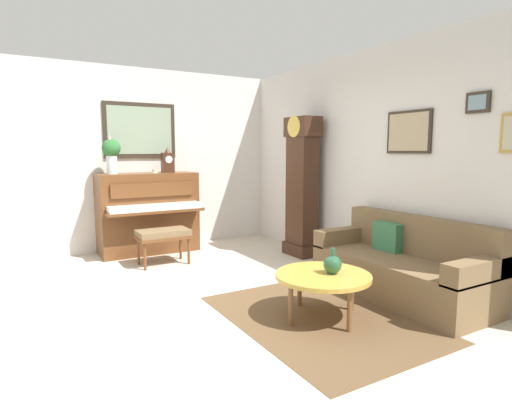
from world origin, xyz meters
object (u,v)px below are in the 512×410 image
object	(u,v)px
piano	(148,212)
green_jug	(333,264)
grandfather_clock	(302,190)
flower_vase	(111,152)
couch	(402,267)
mantel_clock	(168,161)
piano_bench	(163,235)
coffee_table	(323,277)
teacup	(155,171)

from	to	relation	value
piano	green_jug	distance (m)	3.46
grandfather_clock	flower_vase	size ratio (longest dim) A/B	3.50
couch	flower_vase	size ratio (longest dim) A/B	3.28
mantel_clock	green_jug	xyz separation A→B (m)	(3.38, 0.42, -0.87)
grandfather_clock	piano	bearing A→B (deg)	-124.66
piano_bench	green_jug	bearing A→B (deg)	16.84
piano	coffee_table	size ratio (longest dim) A/B	1.64
teacup	green_jug	bearing A→B (deg)	11.12
flower_vase	teacup	xyz separation A→B (m)	(0.07, 0.60, -0.29)
mantel_clock	teacup	size ratio (longest dim) A/B	3.28
coffee_table	teacup	size ratio (longest dim) A/B	7.59
grandfather_clock	coffee_table	bearing A→B (deg)	-31.44
grandfather_clock	teacup	xyz separation A→B (m)	(-1.24, -1.81, 0.27)
grandfather_clock	coffee_table	xyz separation A→B (m)	(2.03, -1.24, -0.58)
couch	teacup	distance (m)	3.75
piano	couch	world-z (taller)	piano
mantel_clock	coffee_table	bearing A→B (deg)	5.84
piano_bench	teacup	bearing A→B (deg)	170.08
coffee_table	green_jug	world-z (taller)	green_jug
piano_bench	coffee_table	distance (m)	2.63
coffee_table	flower_vase	world-z (taller)	flower_vase
coffee_table	green_jug	distance (m)	0.15
coffee_table	mantel_clock	xyz separation A→B (m)	(-3.34, -0.34, 0.99)
coffee_table	mantel_clock	world-z (taller)	mantel_clock
piano	coffee_table	world-z (taller)	piano
piano	mantel_clock	xyz separation A→B (m)	(0.00, 0.32, 0.77)
coffee_table	teacup	world-z (taller)	teacup
piano	piano_bench	world-z (taller)	piano
piano	teacup	bearing A→B (deg)	52.25
mantel_clock	flower_vase	distance (m)	0.84
piano	grandfather_clock	size ratio (longest dim) A/B	0.71
grandfather_clock	green_jug	size ratio (longest dim) A/B	8.46
couch	teacup	bearing A→B (deg)	-152.34
piano_bench	mantel_clock	bearing A→B (deg)	156.10
grandfather_clock	teacup	bearing A→B (deg)	-124.49
piano_bench	mantel_clock	xyz separation A→B (m)	(-0.81, 0.36, 0.97)
teacup	green_jug	size ratio (longest dim) A/B	0.48
piano_bench	teacup	distance (m)	1.11
mantel_clock	green_jug	bearing A→B (deg)	7.10
piano_bench	flower_vase	bearing A→B (deg)	-149.81
teacup	couch	bearing A→B (deg)	27.66
green_jug	teacup	bearing A→B (deg)	-168.88
teacup	grandfather_clock	bearing A→B (deg)	55.51
piano	green_jug	bearing A→B (deg)	12.45
couch	mantel_clock	size ratio (longest dim) A/B	5.00
piano	grandfather_clock	world-z (taller)	grandfather_clock
piano_bench	flower_vase	world-z (taller)	flower_vase
piano_bench	green_jug	size ratio (longest dim) A/B	2.92
coffee_table	mantel_clock	distance (m)	3.50
piano	piano_bench	distance (m)	0.83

